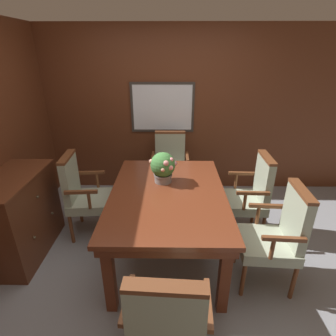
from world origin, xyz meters
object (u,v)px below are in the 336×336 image
(chair_head_far, at_px, (170,165))
(chair_left_far, at_px, (84,193))
(chair_head_near, at_px, (167,324))
(sideboard_cabinet, at_px, (19,216))
(chair_right_far, at_px, (250,193))
(chair_right_near, at_px, (277,234))
(potted_plant, at_px, (163,167))
(dining_table, at_px, (168,200))

(chair_head_far, xyz_separation_m, chair_left_far, (-1.02, -0.85, 0.00))
(chair_head_near, bearing_deg, sideboard_cabinet, -34.73)
(chair_left_far, bearing_deg, sideboard_cabinet, 118.00)
(chair_head_far, relative_size, chair_right_far, 1.00)
(chair_head_far, distance_m, chair_right_near, 1.88)
(chair_right_near, xyz_separation_m, potted_plant, (-1.07, 0.61, 0.40))
(dining_table, bearing_deg, chair_right_far, 20.75)
(chair_head_near, bearing_deg, chair_left_far, -54.82)
(chair_right_near, relative_size, potted_plant, 3.04)
(chair_right_near, bearing_deg, chair_head_near, -45.31)
(chair_head_near, relative_size, chair_right_far, 1.00)
(chair_left_far, relative_size, potted_plant, 3.04)
(chair_head_far, xyz_separation_m, sideboard_cabinet, (-1.61, -1.22, -0.09))
(sideboard_cabinet, bearing_deg, dining_table, 0.41)
(chair_head_near, relative_size, sideboard_cabinet, 1.04)
(potted_plant, bearing_deg, dining_table, -76.61)
(chair_right_near, relative_size, sideboard_cabinet, 1.04)
(chair_left_far, bearing_deg, potted_plant, -102.30)
(chair_head_near, xyz_separation_m, chair_right_far, (0.95, 1.63, 0.00))
(chair_right_near, xyz_separation_m, chair_right_far, (-0.05, 0.75, 0.00))
(dining_table, relative_size, chair_right_far, 1.61)
(chair_right_near, distance_m, chair_right_far, 0.75)
(chair_left_far, relative_size, sideboard_cabinet, 1.04)
(dining_table, bearing_deg, chair_left_far, 160.19)
(chair_head_near, bearing_deg, dining_table, -86.32)
(chair_left_far, distance_m, sideboard_cabinet, 0.71)
(chair_head_far, distance_m, sideboard_cabinet, 2.03)
(chair_left_far, distance_m, chair_right_near, 2.15)
(chair_head_near, xyz_separation_m, chair_right_near, (1.00, 0.88, 0.00))
(chair_left_far, bearing_deg, chair_head_far, -54.46)
(dining_table, bearing_deg, potted_plant, 103.39)
(chair_left_far, bearing_deg, chair_right_far, -94.15)
(chair_head_near, distance_m, sideboard_cabinet, 2.04)
(chair_head_near, height_order, chair_right_far, same)
(dining_table, xyz_separation_m, chair_right_near, (1.01, -0.38, -0.13))
(chair_right_near, bearing_deg, chair_right_far, -173.12)
(chair_right_near, height_order, sideboard_cabinet, chair_right_near)
(chair_head_near, bearing_deg, potted_plant, -84.32)
(chair_head_far, height_order, potted_plant, potted_plant)
(dining_table, bearing_deg, chair_head_far, 89.27)
(chair_head_far, height_order, chair_right_far, same)
(dining_table, xyz_separation_m, potted_plant, (-0.05, 0.23, 0.28))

